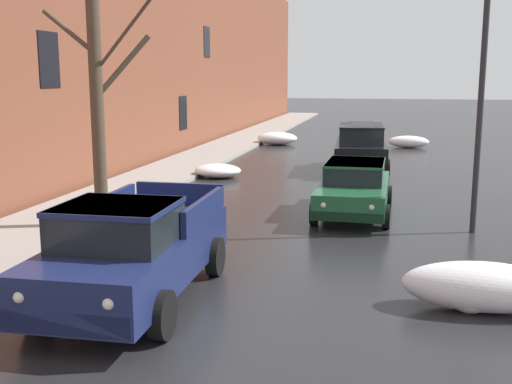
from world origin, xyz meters
name	(u,v)px	position (x,y,z in m)	size (l,w,h in m)	color
left_sidewalk_slab	(146,182)	(-5.71, 18.00, 0.06)	(2.76, 80.00, 0.13)	gray
brick_townhouse_facade	(89,29)	(-7.59, 18.00, 5.20)	(0.63, 80.00, 10.41)	brown
snow_bank_near_corner_left	(217,171)	(-3.70, 19.87, 0.24)	(1.71, 1.45, 0.49)	white
snow_bank_along_left_kerb	(482,288)	(3.94, 7.98, 0.38)	(2.53, 0.99, 0.79)	white
snow_bank_mid_block_left	(277,138)	(-3.48, 31.09, 0.33)	(2.15, 1.48, 0.68)	white
snow_bank_near_corner_right	(409,142)	(3.41, 31.01, 0.30)	(2.06, 0.93, 0.62)	white
bare_tree_second_along_sidewalk	(99,109)	(-4.28, 11.69, 2.90)	(2.78, 0.80, 5.49)	#4C3D2D
pickup_truck_darkblue_approaching_near_lane	(133,250)	(-1.61, 7.24, 0.88)	(2.22, 5.00, 1.76)	navy
sedan_green_parked_kerbside_close	(354,187)	(1.56, 14.59, 0.75)	(1.99, 4.38, 1.42)	#1E5633
suv_black_parked_kerbside_mid	(361,146)	(1.34, 22.44, 0.99)	(2.29, 4.86, 1.82)	black
street_lamp_post	(482,89)	(4.44, 13.24, 3.38)	(0.44, 0.24, 6.04)	#28282D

